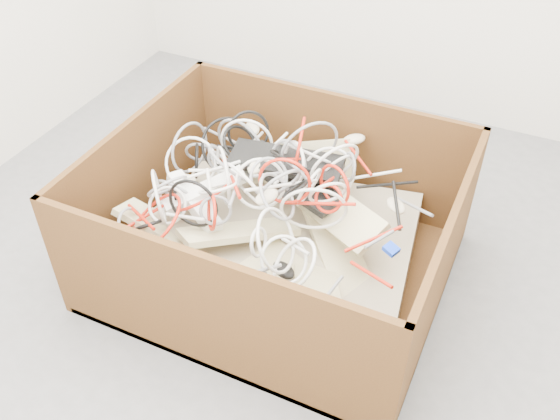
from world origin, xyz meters
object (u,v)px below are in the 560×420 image
at_px(power_strip_right, 194,202).
at_px(vga_plug, 391,249).
at_px(cardboard_box, 274,244).
at_px(power_strip_left, 205,191).

relative_size(power_strip_right, vga_plug, 6.82).
height_order(cardboard_box, power_strip_left, cardboard_box).
distance_m(cardboard_box, power_strip_left, 0.34).
height_order(cardboard_box, power_strip_right, cardboard_box).
xyz_separation_m(power_strip_left, vga_plug, (0.71, -0.02, 0.01)).
height_order(cardboard_box, vga_plug, cardboard_box).
relative_size(cardboard_box, power_strip_left, 4.00).
distance_m(power_strip_left, power_strip_right, 0.06).
bearing_deg(power_strip_left, cardboard_box, -30.40).
bearing_deg(cardboard_box, power_strip_right, -157.67).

